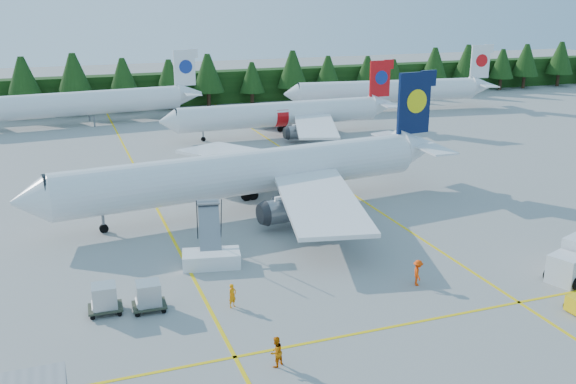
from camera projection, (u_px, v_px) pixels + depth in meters
name	position (u px, v px, depth m)	size (l,w,h in m)	color
ground	(397.00, 280.00, 46.99)	(320.00, 320.00, 0.00)	#979792
taxi_stripe_a	(161.00, 216.00, 60.35)	(0.25, 120.00, 0.01)	yellow
taxi_stripe_b	(353.00, 194.00, 66.89)	(0.25, 120.00, 0.01)	yellow
taxi_stripe_cross	(443.00, 317.00, 41.60)	(80.00, 0.25, 0.01)	yellow
treeline_hedge	(181.00, 89.00, 119.66)	(220.00, 4.00, 6.00)	black
airliner_navy	(239.00, 175.00, 60.66)	(42.09, 34.47, 12.25)	silver
airliner_red	(275.00, 115.00, 93.56)	(35.56, 29.29, 10.35)	silver
airliner_far_left	(71.00, 104.00, 100.66)	(38.21, 7.03, 11.11)	silver
airliner_far_right	(382.00, 91.00, 113.98)	(38.25, 8.48, 11.15)	silver
airstairs	(211.00, 254.00, 49.48)	(4.76, 6.46, 3.96)	silver
uld_pair	(127.00, 296.00, 41.97)	(5.02, 2.37, 1.69)	#323627
crew_a	(232.00, 296.00, 42.69)	(0.61, 0.40, 1.67)	orange
crew_b	(276.00, 352.00, 35.89)	(0.88, 0.69, 1.81)	#DA6604
crew_c	(418.00, 273.00, 45.90)	(0.79, 0.54, 1.91)	#FF3F05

